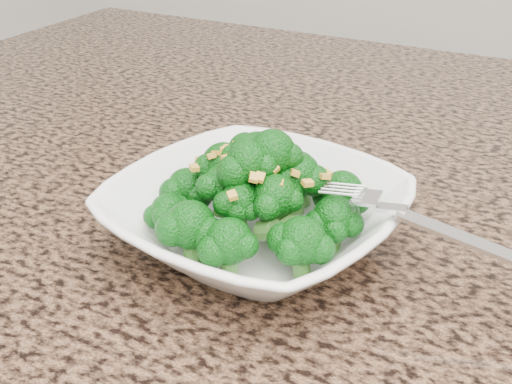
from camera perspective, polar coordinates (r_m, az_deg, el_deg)
The scene contains 5 objects.
granite_counter at distance 0.59m, azimuth 18.94°, elevation -4.08°, with size 1.64×1.04×0.03m, color brown.
bowl at distance 0.50m, azimuth 0.00°, elevation -2.28°, with size 0.22×0.22×0.05m, color white.
broccoli_pile at distance 0.48m, azimuth 0.00°, elevation 3.81°, with size 0.19×0.19×0.06m, color #09530C, non-canonical shape.
garlic_topping at distance 0.46m, azimuth 0.00°, elevation 7.71°, with size 0.12×0.12×0.01m, color gold, non-canonical shape.
fork at distance 0.46m, azimuth 12.37°, elevation -1.53°, with size 0.19×0.03×0.01m, color silver, non-canonical shape.
Camera 1 is at (0.05, -0.20, 1.18)m, focal length 45.00 mm.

